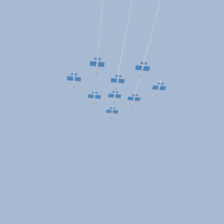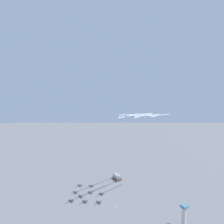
{
  "view_description": "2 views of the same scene",
  "coord_description": "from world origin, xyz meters",
  "views": [
    {
      "loc": [
        9.69,
        -131.71,
        2.62
      ],
      "look_at": [
        -5.4,
        -4.4,
        111.51
      ],
      "focal_mm": 38.39,
      "sensor_mm": 36.0,
      "label": 1
    },
    {
      "loc": [
        -162.89,
        84.98,
        129.07
      ],
      "look_at": [
        -3.52,
        6.54,
        118.46
      ],
      "focal_mm": 24.67,
      "sensor_mm": 36.0,
      "label": 2
    }
  ],
  "objects": [
    {
      "name": "ground_plane",
      "position": [
        0.0,
        0.0,
        0.0
      ],
      "size": [
        2000.0,
        2000.0,
        0.0
      ],
      "primitive_type": "plane",
      "color": "slate"
    },
    {
      "name": "control_tower",
      "position": [
        -60.18,
        -47.71,
        13.3
      ],
      "size": [
        6.0,
        6.0,
        24.88
      ],
      "color": "beige",
      "rests_on": "ground_plane"
    },
    {
      "name": "hangar",
      "position": [
        58.45,
        -33.59,
        4.11
      ],
      "size": [
        14.64,
        10.03,
        9.5
      ],
      "rotation": [
        0.0,
        0.0,
        0.08
      ],
      "color": "brown",
      "rests_on": "ground_plane"
    },
    {
      "name": "jet_lead",
      "position": [
        -5.46,
        -4.16,
        111.52
      ],
      "size": [
        8.89,
        11.84,
        2.45
      ],
      "rotation": [
        0.0,
        0.0,
        0.23
      ],
      "color": "white"
    },
    {
      "name": "jet_port_inner",
      "position": [
        -15.29,
        -20.13,
        111.94
      ],
      "size": [
        8.89,
        11.84,
        2.45
      ],
      "rotation": [
        0.0,
        0.0,
        0.23
      ],
      "color": "white"
    },
    {
      "name": "jet_starboard_inner",
      "position": [
        13.42,
        -26.2,
        112.8
      ],
      "size": [
        14.51,
        47.94,
        2.45
      ],
      "rotation": [
        0.0,
        0.0,
        0.23
      ],
      "color": "white"
    },
    {
      "name": "jet_port_outer",
      "position": [
        0.97,
        -31.14,
        112.77
      ],
      "size": [
        14.83,
        49.29,
        2.45
      ],
      "rotation": [
        0.0,
        0.0,
        0.23
      ],
      "color": "white"
    },
    {
      "name": "jet_starboard_outer",
      "position": [
        -25.11,
        -36.1,
        112.81
      ],
      "size": [
        8.89,
        11.84,
        2.45
      ],
      "rotation": [
        0.0,
        0.0,
        0.23
      ],
      "color": "white"
    },
    {
      "name": "jet_center_rear",
      "position": [
        26.48,
        -23.81,
        111.18
      ],
      "size": [
        8.89,
        11.84,
        2.45
      ],
      "rotation": [
        0.0,
        0.0,
        0.23
      ],
      "color": "white"
    },
    {
      "name": "jet_port_trail",
      "position": [
        5.02,
        -48.17,
        111.55
      ],
      "size": [
        16.4,
        55.87,
        2.45
      ],
      "rotation": [
        0.0,
        0.0,
        0.23
      ],
      "color": "white"
    },
    {
      "name": "jet_starboard_trail",
      "position": [
        -6.19,
        -58.32,
        112.34
      ],
      "size": [
        14.61,
        48.34,
        2.45
      ],
      "rotation": [
        0.0,
        0.0,
        0.23
      ],
      "color": "white"
    },
    {
      "name": "jet_tail_end",
      "position": [
        19.43,
        -51.41,
        112.44
      ],
      "size": [
        14.18,
        46.53,
        2.45
      ],
      "rotation": [
        0.0,
        0.0,
        0.23
      ],
      "color": "white"
    }
  ]
}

